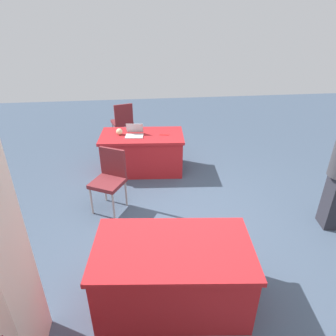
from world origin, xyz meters
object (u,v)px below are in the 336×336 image
object	(u,v)px
table_mid_right	(173,273)
laptop_silver	(134,134)
yarn_ball	(119,132)
chair_tucked_right	(110,176)
scissors_red	(164,135)
table_foreground	(143,152)
chair_by_pillar	(123,120)

from	to	relation	value
table_mid_right	laptop_silver	bearing A→B (deg)	-83.83
yarn_ball	laptop_silver	bearing A→B (deg)	163.00
table_mid_right	chair_tucked_right	size ratio (longest dim) A/B	1.72
table_mid_right	scissors_red	xyz separation A→B (m)	(-0.23, -2.93, 0.37)
table_foreground	yarn_ball	world-z (taller)	yarn_ball
table_mid_right	yarn_ball	distance (m)	3.13
table_mid_right	laptop_silver	size ratio (longest dim) A/B	4.75
chair_tucked_right	yarn_ball	xyz separation A→B (m)	(-0.13, -1.26, 0.24)
table_foreground	yarn_ball	distance (m)	0.59
scissors_red	laptop_silver	bearing A→B (deg)	-173.12
table_mid_right	chair_by_pillar	world-z (taller)	chair_by_pillar
yarn_ball	scissors_red	xyz separation A→B (m)	(-0.82, 0.11, -0.05)
table_mid_right	laptop_silver	distance (m)	3.00
table_mid_right	chair_by_pillar	xyz separation A→B (m)	(0.58, -4.43, 0.17)
laptop_silver	table_foreground	bearing A→B (deg)	-157.19
table_foreground	table_mid_right	world-z (taller)	same
table_foreground	chair_by_pillar	bearing A→B (deg)	-74.64
chair_tucked_right	scissors_red	size ratio (longest dim) A/B	5.31
table_mid_right	scissors_red	world-z (taller)	scissors_red
laptop_silver	table_mid_right	bearing A→B (deg)	102.40
table_foreground	chair_tucked_right	world-z (taller)	chair_tucked_right
table_mid_right	chair_by_pillar	size ratio (longest dim) A/B	1.74
table_foreground	chair_by_pillar	xyz separation A→B (m)	(0.39, -1.43, 0.17)
laptop_silver	yarn_ball	bearing A→B (deg)	-10.77
chair_tucked_right	scissors_red	distance (m)	1.50
table_foreground	table_mid_right	size ratio (longest dim) A/B	0.97
chair_by_pillar	scissors_red	bearing A→B (deg)	-78.31
laptop_silver	yarn_ball	xyz separation A→B (m)	(0.28, -0.08, 0.02)
chair_tucked_right	chair_by_pillar	bearing A→B (deg)	-65.01
table_foreground	table_mid_right	distance (m)	3.01
chair_tucked_right	scissors_red	xyz separation A→B (m)	(-0.95, -1.15, 0.18)
table_foreground	chair_by_pillar	size ratio (longest dim) A/B	1.68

